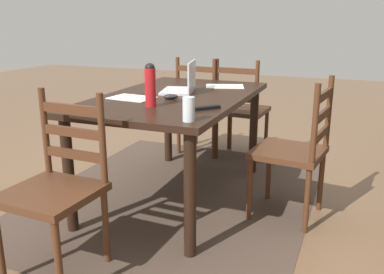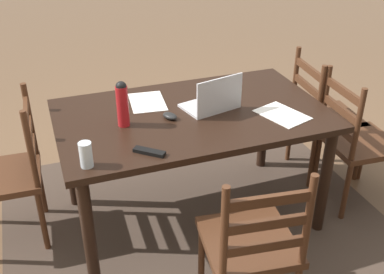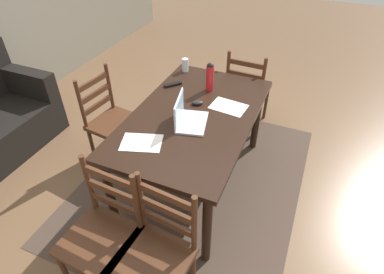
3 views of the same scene
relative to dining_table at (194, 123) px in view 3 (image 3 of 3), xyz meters
name	(u,v)px [view 3 (image 3 of 3)]	position (x,y,z in m)	size (l,w,h in m)	color
ground_plane	(194,180)	(0.00, 0.00, -0.69)	(14.00, 14.00, 0.00)	brown
area_rug	(194,180)	(0.00, 0.00, -0.68)	(2.44, 1.96, 0.01)	#47382D
dining_table	(194,123)	(0.00, 0.00, 0.00)	(1.61, 0.97, 0.78)	black
chair_left_near	(155,255)	(-1.09, -0.20, -0.22)	(0.48, 0.48, 0.95)	#4C2B19
chair_far_head	(113,121)	(0.01, 0.85, -0.22)	(0.49, 0.49, 0.95)	#4C2B19
chair_left_far	(103,234)	(-1.09, 0.19, -0.22)	(0.47, 0.47, 0.95)	#4C2B19
chair_right_near	(247,90)	(1.09, -0.19, -0.22)	(0.46, 0.46, 0.95)	#4C2B19
laptop	(186,117)	(-0.13, 0.01, 0.15)	(0.36, 0.29, 0.23)	silver
water_bottle	(210,76)	(0.42, 0.02, 0.23)	(0.07, 0.07, 0.27)	red
drinking_glass	(185,65)	(0.69, 0.38, 0.16)	(0.06, 0.06, 0.13)	silver
computer_mouse	(197,103)	(0.15, 0.03, 0.11)	(0.06, 0.10, 0.03)	black
tv_remote	(173,84)	(0.37, 0.37, 0.10)	(0.04, 0.17, 0.02)	black
paper_stack_left	(142,143)	(-0.49, 0.21, 0.10)	(0.21, 0.30, 0.00)	white
paper_stack_right	(229,107)	(0.22, -0.23, 0.10)	(0.21, 0.30, 0.00)	white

